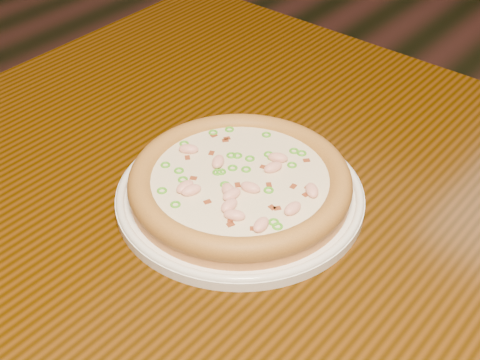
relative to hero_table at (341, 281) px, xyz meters
The scene contains 3 objects.
hero_table is the anchor object (origin of this frame).
plate 0.17m from the hero_table, 157.38° to the right, with size 0.29×0.29×0.02m.
pizza 0.18m from the hero_table, 157.25° to the right, with size 0.26×0.26×0.03m.
Camera 1 is at (0.05, -1.33, 1.26)m, focal length 50.00 mm.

